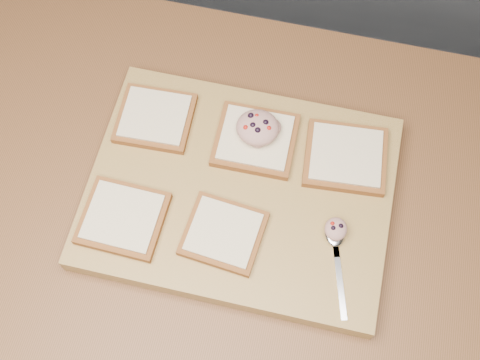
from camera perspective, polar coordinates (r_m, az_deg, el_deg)
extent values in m
plane|color=#515459|center=(1.84, 3.70, -14.25)|extent=(4.00, 4.00, 0.00)
cube|color=slate|center=(1.43, 4.71, -11.35)|extent=(1.90, 0.75, 0.84)
cube|color=brown|center=(0.99, 6.67, -5.61)|extent=(2.00, 0.80, 0.06)
cube|color=#A17F45|center=(0.96, 0.00, -1.19)|extent=(0.47, 0.36, 0.04)
cube|color=brown|center=(1.01, -8.04, 5.82)|extent=(0.12, 0.12, 0.01)
cube|color=beige|center=(1.00, -8.10, 6.06)|extent=(0.11, 0.10, 0.00)
cube|color=brown|center=(0.98, 1.47, 3.81)|extent=(0.13, 0.12, 0.01)
cube|color=beige|center=(0.97, 1.49, 4.06)|extent=(0.11, 0.10, 0.00)
cube|color=brown|center=(0.98, 9.97, 2.15)|extent=(0.14, 0.13, 0.01)
cube|color=beige|center=(0.97, 10.06, 2.39)|extent=(0.12, 0.11, 0.00)
cube|color=brown|center=(0.94, -11.02, -3.59)|extent=(0.13, 0.12, 0.01)
cube|color=beige|center=(0.93, -11.11, -3.40)|extent=(0.11, 0.10, 0.00)
cube|color=brown|center=(0.91, -1.57, -5.10)|extent=(0.12, 0.12, 0.01)
cube|color=beige|center=(0.91, -1.58, -4.93)|extent=(0.11, 0.10, 0.00)
ellipsoid|color=tan|center=(0.96, 1.68, 4.99)|extent=(0.07, 0.07, 0.03)
sphere|color=black|center=(0.95, 2.44, 5.46)|extent=(0.01, 0.01, 0.01)
sphere|color=black|center=(0.95, 1.03, 6.10)|extent=(0.01, 0.01, 0.01)
sphere|color=black|center=(0.94, 1.69, 4.74)|extent=(0.01, 0.01, 0.01)
sphere|color=black|center=(0.94, 1.23, 5.20)|extent=(0.01, 0.01, 0.01)
sphere|color=#A5140C|center=(0.94, 2.75, 4.93)|extent=(0.01, 0.01, 0.01)
sphere|color=#A5140C|center=(0.95, 1.60, 6.08)|extent=(0.01, 0.01, 0.01)
sphere|color=#A5140C|center=(0.94, 0.54, 5.00)|extent=(0.01, 0.01, 0.01)
ellipsoid|color=silver|center=(0.93, 8.95, -4.91)|extent=(0.04, 0.05, 0.01)
cube|color=silver|center=(0.92, 9.07, -6.36)|extent=(0.02, 0.03, 0.00)
cube|color=silver|center=(0.91, 9.43, -9.38)|extent=(0.04, 0.12, 0.00)
ellipsoid|color=tan|center=(0.91, 9.08, -4.61)|extent=(0.03, 0.04, 0.02)
sphere|color=black|center=(0.91, 9.53, -4.33)|extent=(0.01, 0.01, 0.01)
sphere|color=black|center=(0.90, 8.84, -4.53)|extent=(0.01, 0.01, 0.01)
sphere|color=#A5140C|center=(0.91, 8.77, -4.11)|extent=(0.01, 0.01, 0.01)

